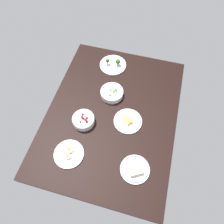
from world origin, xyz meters
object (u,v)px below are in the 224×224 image
object	(u,v)px
bowl_peas	(112,93)
plate_cheese	(128,121)
plate_eggs	(69,154)
plate_broccoli	(113,65)
plate_sandwich	(135,169)
bowl_berries	(84,120)

from	to	relation	value
bowl_peas	plate_cheese	xyz separation A→B (cm)	(-19.81, -17.47, -1.74)
bowl_peas	plate_eggs	world-z (taller)	bowl_peas
plate_broccoli	plate_cheese	distance (cm)	55.04
plate_cheese	plate_eggs	xyz separation A→B (cm)	(-34.34, 32.60, 0.07)
plate_sandwich	plate_cheese	world-z (taller)	plate_sandwich
plate_sandwich	bowl_berries	xyz separation A→B (cm)	(24.24, 43.19, 1.75)
plate_cheese	plate_eggs	world-z (taller)	plate_eggs
plate_eggs	bowl_berries	xyz separation A→B (cm)	(25.72, -1.73, 2.01)
plate_broccoli	plate_cheese	world-z (taller)	plate_broccoli
bowl_peas	plate_sandwich	world-z (taller)	bowl_peas
plate_cheese	bowl_berries	distance (cm)	32.11
bowl_peas	plate_sandwich	size ratio (longest dim) A/B	0.93
plate_eggs	plate_broccoli	bearing A→B (deg)	-5.56
plate_cheese	bowl_berries	size ratio (longest dim) A/B	1.30
bowl_berries	plate_sandwich	bearing A→B (deg)	-119.30
plate_cheese	bowl_peas	bearing A→B (deg)	41.41
bowl_peas	plate_sandwich	distance (cm)	60.53
bowl_peas	plate_sandwich	xyz separation A→B (cm)	(-52.67, -29.79, -1.41)
plate_sandwich	bowl_peas	bearing A→B (deg)	29.49
plate_broccoli	plate_eggs	world-z (taller)	plate_broccoli
bowl_peas	plate_sandwich	bearing A→B (deg)	-150.51
plate_cheese	plate_broccoli	bearing A→B (deg)	26.37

